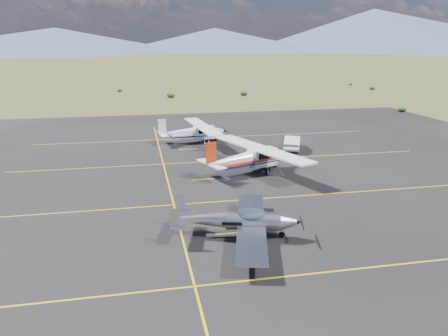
{
  "coord_description": "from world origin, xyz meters",
  "views": [
    {
      "loc": [
        -8.27,
        -27.19,
        11.12
      ],
      "look_at": [
        -1.72,
        5.15,
        1.6
      ],
      "focal_mm": 35.0,
      "sensor_mm": 36.0,
      "label": 1
    }
  ],
  "objects_px": {
    "aircraft_low_wing": "(239,221)",
    "aircraft_plain": "(193,131)",
    "sedan": "(292,142)",
    "aircraft_cessna": "(249,157)"
  },
  "relations": [
    {
      "from": "aircraft_low_wing",
      "to": "aircraft_plain",
      "type": "relative_size",
      "value": 0.88
    },
    {
      "from": "aircraft_low_wing",
      "to": "sedan",
      "type": "relative_size",
      "value": 2.22
    },
    {
      "from": "aircraft_cessna",
      "to": "sedan",
      "type": "xyz_separation_m",
      "value": [
        6.8,
        7.53,
        -0.66
      ]
    },
    {
      "from": "aircraft_low_wing",
      "to": "aircraft_plain",
      "type": "distance_m",
      "value": 25.81
    },
    {
      "from": "aircraft_plain",
      "to": "sedan",
      "type": "height_order",
      "value": "aircraft_plain"
    },
    {
      "from": "aircraft_low_wing",
      "to": "sedan",
      "type": "distance_m",
      "value": 23.02
    },
    {
      "from": "aircraft_plain",
      "to": "sedan",
      "type": "relative_size",
      "value": 2.51
    },
    {
      "from": "aircraft_plain",
      "to": "sedan",
      "type": "bearing_deg",
      "value": -35.38
    },
    {
      "from": "aircraft_low_wing",
      "to": "aircraft_plain",
      "type": "height_order",
      "value": "aircraft_plain"
    },
    {
      "from": "aircraft_low_wing",
      "to": "sedan",
      "type": "xyz_separation_m",
      "value": [
        10.77,
        20.35,
        -0.29
      ]
    }
  ]
}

